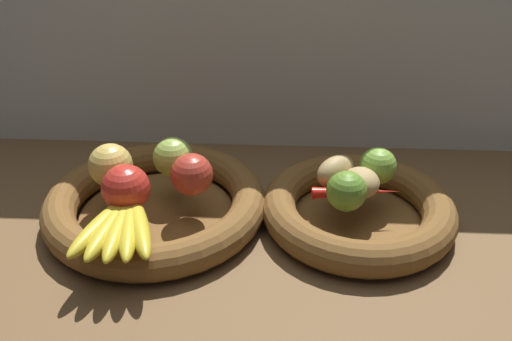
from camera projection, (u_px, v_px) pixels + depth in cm
name	position (u px, v px, depth cm)	size (l,w,h in cm)	color
ground_plane	(263.00, 230.00, 92.06)	(140.00, 90.00, 3.00)	brown
back_wall	(271.00, 14.00, 103.41)	(140.00, 3.00, 55.00)	silver
fruit_bowl_left	(156.00, 204.00, 91.60)	(37.30, 37.30, 5.68)	brown
fruit_bowl_right	(358.00, 210.00, 90.03)	(32.00, 32.00, 5.68)	brown
apple_green_back	(173.00, 157.00, 92.24)	(6.92, 6.92, 6.92)	#99B74C
apple_red_front	(126.00, 188.00, 83.08)	(7.50, 7.50, 7.50)	red
apple_golden_left	(111.00, 165.00, 89.46)	(7.30, 7.30, 7.30)	#DBB756
apple_red_right	(191.00, 176.00, 86.94)	(6.93, 6.93, 6.93)	#B73828
banana_bunch_front	(120.00, 225.00, 78.69)	(13.39, 17.65, 2.92)	gold
potato_large	(361.00, 182.00, 87.36)	(6.43, 5.96, 4.61)	tan
potato_oblong	(336.00, 171.00, 89.99)	(7.88, 4.50, 5.13)	tan
lime_near	(346.00, 191.00, 83.48)	(6.32, 6.32, 6.32)	olive
lime_far	(378.00, 166.00, 90.38)	(6.27, 6.27, 6.27)	#7AAD3D
chili_pepper	(356.00, 193.00, 87.10)	(1.96, 1.96, 14.36)	red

